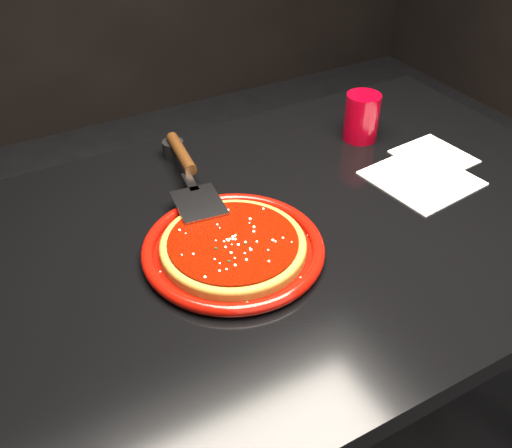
{
  "coord_description": "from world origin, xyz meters",
  "views": [
    {
      "loc": [
        -0.47,
        -0.68,
        1.37
      ],
      "look_at": [
        -0.09,
        0.0,
        0.77
      ],
      "focal_mm": 40.0,
      "sensor_mm": 36.0,
      "label": 1
    }
  ],
  "objects": [
    {
      "name": "pizza_sauce",
      "position": [
        -0.15,
        -0.03,
        0.78
      ],
      "size": [
        0.22,
        0.22,
        0.01
      ],
      "primitive_type": "cylinder",
      "rotation": [
        0.0,
        0.0,
        0.0
      ],
      "color": "#6B0B00",
      "rests_on": "plate"
    },
    {
      "name": "plate",
      "position": [
        -0.15,
        -0.03,
        0.76
      ],
      "size": [
        0.31,
        0.31,
        0.02
      ],
      "primitive_type": "cylinder",
      "rotation": [
        0.0,
        0.0,
        0.0
      ],
      "color": "#6E0803",
      "rests_on": "table"
    },
    {
      "name": "pizza_crust_rim",
      "position": [
        -0.15,
        -0.03,
        0.77
      ],
      "size": [
        0.24,
        0.24,
        0.02
      ],
      "primitive_type": "torus",
      "rotation": [
        0.0,
        0.0,
        0.0
      ],
      "color": "brown",
      "rests_on": "plate"
    },
    {
      "name": "cup",
      "position": [
        0.27,
        0.19,
        0.8
      ],
      "size": [
        0.1,
        0.1,
        0.1
      ],
      "primitive_type": "cylinder",
      "rotation": [
        0.0,
        0.0,
        0.36
      ],
      "color": "maroon",
      "rests_on": "table"
    },
    {
      "name": "ramekin",
      "position": [
        -0.11,
        0.32,
        0.77
      ],
      "size": [
        0.06,
        0.06,
        0.03
      ],
      "primitive_type": "cylinder",
      "rotation": [
        0.0,
        0.0,
        -0.33
      ],
      "color": "black",
      "rests_on": "table"
    },
    {
      "name": "basil_flecks",
      "position": [
        -0.15,
        -0.03,
        0.78
      ],
      "size": [
        0.19,
        0.19,
        0.0
      ],
      "primitive_type": null,
      "color": "black",
      "rests_on": "plate"
    },
    {
      "name": "table",
      "position": [
        0.0,
        0.0,
        0.38
      ],
      "size": [
        1.2,
        0.8,
        0.75
      ],
      "primitive_type": "cube",
      "color": "black",
      "rests_on": "floor"
    },
    {
      "name": "napkin_a",
      "position": [
        0.28,
        -0.01,
        0.75
      ],
      "size": [
        0.2,
        0.2,
        0.0
      ],
      "primitive_type": "cube",
      "rotation": [
        0.0,
        0.0,
        0.11
      ],
      "color": "white",
      "rests_on": "table"
    },
    {
      "name": "pizza_server",
      "position": [
        -0.14,
        0.18,
        0.79
      ],
      "size": [
        0.14,
        0.35,
        0.03
      ],
      "primitive_type": null,
      "rotation": [
        0.0,
        0.0,
        -0.13
      ],
      "color": "#B3B6BB",
      "rests_on": "plate"
    },
    {
      "name": "pizza_crust",
      "position": [
        -0.15,
        -0.03,
        0.76
      ],
      "size": [
        0.24,
        0.24,
        0.01
      ],
      "primitive_type": "cylinder",
      "rotation": [
        0.0,
        0.0,
        0.0
      ],
      "color": "brown",
      "rests_on": "plate"
    },
    {
      "name": "parmesan_dusting",
      "position": [
        -0.15,
        -0.03,
        0.78
      ],
      "size": [
        0.21,
        0.21,
        0.01
      ],
      "primitive_type": null,
      "color": "beige",
      "rests_on": "plate"
    },
    {
      "name": "napkin_b",
      "position": [
        0.36,
        0.05,
        0.75
      ],
      "size": [
        0.14,
        0.15,
        0.0
      ],
      "primitive_type": "cube",
      "rotation": [
        0.0,
        0.0,
        0.09
      ],
      "color": "white",
      "rests_on": "table"
    }
  ]
}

